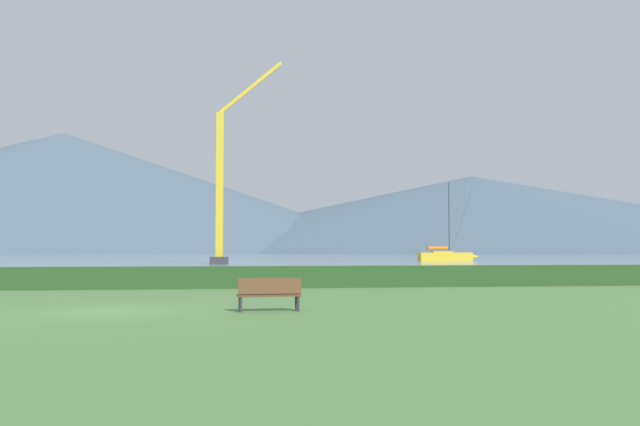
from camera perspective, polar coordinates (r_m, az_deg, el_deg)
ground_plane at (r=20.54m, az=-17.00°, el=-7.74°), size 1000.00×1000.00×0.00m
harbor_water at (r=157.25m, az=-9.15°, el=-3.47°), size 320.00×246.00×0.00m
hedge_line at (r=31.40m, az=-13.83°, el=-5.17°), size 80.00×1.20×0.96m
sailboat_slip_0 at (r=96.49m, az=10.27°, el=-3.46°), size 8.32×3.00×10.73m
park_bench_near_path at (r=19.69m, az=-4.17°, el=-6.51°), size 1.79×0.57×0.95m
dock_crane at (r=76.29m, az=-8.03°, el=1.60°), size 7.79×2.00×22.41m
distant_hill_west_ridge at (r=340.37m, az=-20.31°, el=1.63°), size 320.99×320.99×54.61m
distant_hill_central_peak at (r=340.29m, az=12.33°, el=-0.06°), size 331.54×331.54×35.96m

